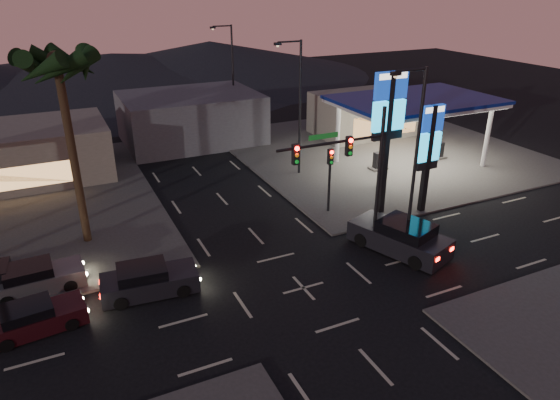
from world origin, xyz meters
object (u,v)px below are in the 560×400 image
suv_station (401,237)px  gas_station (415,103)px  car_lane_a_front (148,280)px  traffic_signal_mast (352,164)px  pylon_sign_short (429,143)px  car_lane_b_front (35,279)px  car_lane_a_mid (34,319)px  pylon_sign_tall (388,116)px

suv_station → gas_station: bearing=49.4°
gas_station → car_lane_a_front: (-22.89, -9.18, -4.38)m
traffic_signal_mast → gas_station: bearing=39.3°
gas_station → pylon_sign_short: bearing=-123.7°
traffic_signal_mast → pylon_sign_short: bearing=19.1°
pylon_sign_short → car_lane_b_front: 23.12m
car_lane_b_front → pylon_sign_short: bearing=-2.1°
car_lane_b_front → car_lane_a_mid: bearing=-92.0°
traffic_signal_mast → car_lane_b_front: traffic_signal_mast is taller
gas_station → car_lane_a_mid: size_ratio=2.90×
traffic_signal_mast → suv_station: 5.28m
gas_station → pylon_sign_tall: size_ratio=1.36×
pylon_sign_short → car_lane_b_front: (-22.76, 0.83, -3.99)m
traffic_signal_mast → car_lane_a_mid: traffic_signal_mast is taller
car_lane_b_front → suv_station: bearing=-13.5°
gas_station → car_lane_b_front: bearing=-166.5°
pylon_sign_tall → car_lane_a_mid: bearing=-170.5°
car_lane_a_mid → car_lane_a_front: bearing=8.4°
gas_station → traffic_signal_mast: 15.82m
pylon_sign_short → suv_station: bearing=-141.6°
traffic_signal_mast → suv_station: size_ratio=1.35×
car_lane_a_front → car_lane_b_front: car_lane_a_front is taller
pylon_sign_short → car_lane_a_mid: size_ratio=1.66×
traffic_signal_mast → car_lane_a_mid: (-15.63, 0.09, -4.61)m
car_lane_a_front → car_lane_a_mid: (-4.98, -0.74, -0.08)m
pylon_sign_tall → car_lane_b_front: bearing=-179.5°
pylon_sign_short → car_lane_b_front: bearing=177.9°
suv_station → pylon_sign_tall: bearing=66.6°
suv_station → traffic_signal_mast: bearing=159.6°
car_lane_a_mid → car_lane_b_front: size_ratio=0.94×
pylon_sign_tall → car_lane_b_front: (-20.26, -0.17, -5.73)m
car_lane_a_mid → car_lane_b_front: car_lane_b_front is taller
car_lane_b_front → suv_station: (18.29, -4.38, 0.18)m
car_lane_a_mid → car_lane_b_front: 3.26m
pylon_sign_tall → pylon_sign_short: pylon_sign_tall is taller
car_lane_a_front → car_lane_b_front: bearing=152.7°
gas_station → pylon_sign_tall: pylon_sign_tall is taller
gas_station → pylon_sign_short: pylon_sign_short is taller
gas_station → car_lane_a_front: size_ratio=2.57×
traffic_signal_mast → pylon_sign_tall: bearing=36.5°
traffic_signal_mast → car_lane_b_front: bearing=167.8°
gas_station → pylon_sign_short: 9.02m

